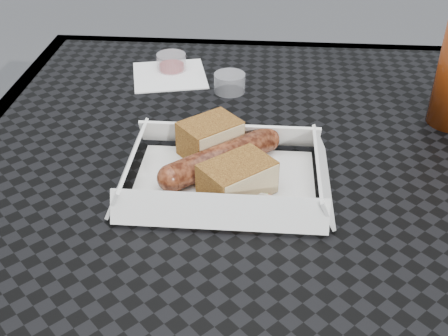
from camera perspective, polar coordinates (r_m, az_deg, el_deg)
name	(u,v)px	position (r m, az deg, el deg)	size (l,w,h in m)	color
patio_table	(251,196)	(0.80, 2.72, -2.86)	(0.80, 0.80, 0.74)	black
food_tray	(225,182)	(0.69, 0.06, -1.46)	(0.22, 0.15, 0.00)	white
bratwurst	(221,158)	(0.70, -0.27, 1.06)	(0.15, 0.13, 0.03)	brown
bread_near	(210,138)	(0.73, -1.42, 3.08)	(0.07, 0.05, 0.05)	olive
bread_far	(237,179)	(0.66, 1.35, -1.09)	(0.08, 0.05, 0.04)	olive
veg_garnish	(261,205)	(0.65, 3.78, -3.74)	(0.03, 0.03, 0.00)	red
napkin	(170,75)	(0.97, -5.55, 9.36)	(0.12, 0.12, 0.00)	white
condiment_cup_sauce	(171,63)	(0.98, -5.36, 10.62)	(0.05, 0.05, 0.03)	maroon
condiment_cup_empty	(230,83)	(0.91, 0.57, 8.65)	(0.05, 0.05, 0.03)	silver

